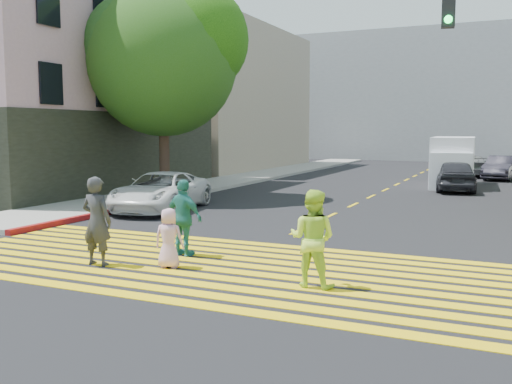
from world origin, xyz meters
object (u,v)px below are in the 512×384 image
Objects in this scene: dark_car_near at (455,175)px; dark_car_parked at (502,168)px; pedestrian_woman at (312,238)px; white_sedan at (161,191)px; pedestrian_child at (169,238)px; silver_car at (471,166)px; pedestrian_extra at (184,218)px; pedestrian_man at (97,221)px; tree_left at (165,54)px; white_van at (453,163)px.

dark_car_parked is at bearing -112.93° from dark_car_near.
white_sedan is at bearing -40.06° from pedestrian_woman.
pedestrian_child is 0.28× the size of silver_car.
pedestrian_child is at bearing 116.97° from pedestrian_extra.
white_sedan is at bearing 42.63° from dark_car_near.
pedestrian_man is 1.94m from pedestrian_extra.
pedestrian_man is 19.36m from dark_car_near.
pedestrian_child is 0.72× the size of pedestrian_extra.
pedestrian_man is 27.05m from dark_car_parked.
pedestrian_man is at bearing 2.53° from pedestrian_child.
pedestrian_woman is at bearing -86.78° from dark_car_parked.
pedestrian_woman is 0.40× the size of silver_car.
dark_car_near is at bearing -90.85° from pedestrian_woman.
pedestrian_woman is at bearing -50.73° from white_sedan.
silver_car is at bearing 57.30° from tree_left.
dark_car_parked is (1.89, 7.46, -0.05)m from dark_car_near.
white_van is at bearing 77.53° from silver_car.
pedestrian_man reaches higher than dark_car_parked.
dark_car_parked is (2.72, 25.75, -0.21)m from pedestrian_woman.
pedestrian_woman is at bearing 164.24° from pedestrian_child.
white_van is at bearing 43.30° from tree_left.
dark_car_near is at bearing -93.07° from pedestrian_extra.
pedestrian_woman reaches higher than dark_car_parked.
pedestrian_extra is (1.19, 1.53, -0.07)m from pedestrian_man.
dark_car_parked reaches higher than pedestrian_child.
silver_car is 7.17m from white_van.
pedestrian_child is 0.30× the size of dark_car_parked.
pedestrian_extra is 25.26m from dark_car_parked.
white_van is (8.57, 13.25, 0.50)m from white_sedan.
dark_car_near is at bearing 35.63° from tree_left.
tree_left is 13.53m from pedestrian_child.
dark_car_near is (4.31, 17.03, -0.13)m from pedestrian_extra.
pedestrian_extra is (-3.47, 1.26, -0.02)m from pedestrian_woman.
silver_car is at bearing -103.47° from pedestrian_man.
pedestrian_man reaches higher than pedestrian_child.
pedestrian_child is 27.74m from silver_car.
dark_car_parked is 5.76m from white_van.
pedestrian_man is at bearing 5.18° from pedestrian_woman.
white_van is at bearing -103.15° from dark_car_parked.
tree_left is at bearing -43.94° from pedestrian_extra.
silver_car is at bearing 83.50° from white_van.
tree_left reaches higher than white_van.
tree_left is at bearing -69.95° from pedestrian_child.
white_van is at bearing -90.80° from dark_car_near.
dark_car_near is at bearing -115.56° from pedestrian_child.
white_van is (-0.30, 2.15, 0.44)m from dark_car_near.
dark_car_near is at bearing -94.94° from dark_car_parked.
pedestrian_woman reaches higher than white_sedan.
pedestrian_extra is 7.49m from white_sedan.
pedestrian_man is 8.20m from white_sedan.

